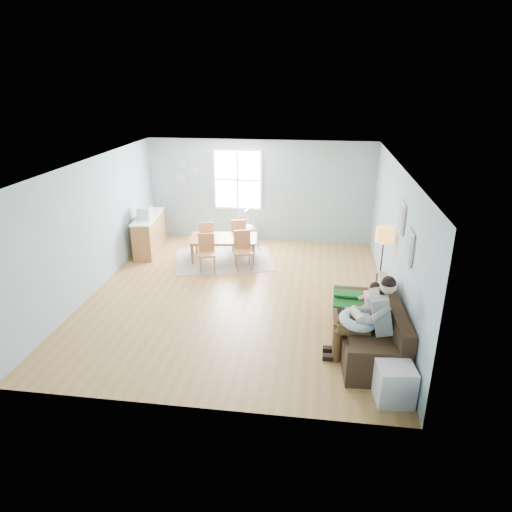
# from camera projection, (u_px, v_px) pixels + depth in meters

# --- Properties ---
(room) EXTENTS (8.40, 9.40, 3.90)m
(room) POSITION_uv_depth(u_px,v_px,m) (237.00, 178.00, 8.55)
(room) COLOR olive
(window) EXTENTS (1.32, 0.08, 1.62)m
(window) POSITION_uv_depth(u_px,v_px,m) (238.00, 180.00, 12.10)
(window) COLOR silver
(window) RESTS_ON room
(pictures) EXTENTS (0.05, 1.34, 0.74)m
(pictures) POSITION_uv_depth(u_px,v_px,m) (405.00, 232.00, 7.42)
(pictures) COLOR silver
(pictures) RESTS_ON room
(wall_plates) EXTENTS (0.67, 0.02, 0.66)m
(wall_plates) POSITION_uv_depth(u_px,v_px,m) (186.00, 172.00, 12.22)
(wall_plates) COLOR #8D9EA9
(wall_plates) RESTS_ON room
(sofa) EXTENTS (1.06, 2.23, 0.88)m
(sofa) POSITION_uv_depth(u_px,v_px,m) (372.00, 332.00, 7.46)
(sofa) COLOR black
(sofa) RESTS_ON room
(green_throw) EXTENTS (1.03, 0.90, 0.04)m
(green_throw) POSITION_uv_depth(u_px,v_px,m) (362.00, 298.00, 8.05)
(green_throw) COLOR #155C1E
(green_throw) RESTS_ON sofa
(beige_pillow) EXTENTS (0.16, 0.51, 0.51)m
(beige_pillow) POSITION_uv_depth(u_px,v_px,m) (383.00, 291.00, 7.79)
(beige_pillow) COLOR tan
(beige_pillow) RESTS_ON sofa
(father) EXTENTS (1.03, 0.48, 1.45)m
(father) POSITION_uv_depth(u_px,v_px,m) (369.00, 316.00, 7.01)
(father) COLOR gray
(father) RESTS_ON sofa
(nursing_pillow) EXTENTS (0.60, 0.59, 0.24)m
(nursing_pillow) POSITION_uv_depth(u_px,v_px,m) (357.00, 321.00, 7.05)
(nursing_pillow) COLOR silver
(nursing_pillow) RESTS_ON father
(infant) EXTENTS (0.25, 0.41, 0.15)m
(infant) POSITION_uv_depth(u_px,v_px,m) (357.00, 314.00, 7.05)
(infant) COLOR silver
(infant) RESTS_ON nursing_pillow
(toddler) EXTENTS (0.58, 0.32, 0.88)m
(toddler) POSITION_uv_depth(u_px,v_px,m) (367.00, 302.00, 7.50)
(toddler) COLOR white
(toddler) RESTS_ON sofa
(floor_lamp) EXTENTS (0.32, 0.32, 1.59)m
(floor_lamp) POSITION_uv_depth(u_px,v_px,m) (384.00, 241.00, 8.58)
(floor_lamp) COLOR black
(floor_lamp) RESTS_ON room
(storage_cube) EXTENTS (0.55, 0.50, 0.55)m
(storage_cube) POSITION_uv_depth(u_px,v_px,m) (394.00, 384.00, 6.25)
(storage_cube) COLOR white
(storage_cube) RESTS_ON room
(rug) EXTENTS (2.70, 2.30, 0.01)m
(rug) POSITION_uv_depth(u_px,v_px,m) (224.00, 259.00, 11.22)
(rug) COLOR gray
(rug) RESTS_ON room
(dining_table) EXTENTS (1.71, 1.09, 0.57)m
(dining_table) POSITION_uv_depth(u_px,v_px,m) (224.00, 249.00, 11.12)
(dining_table) COLOR brown
(dining_table) RESTS_ON rug
(chair_sw) EXTENTS (0.48, 0.48, 0.86)m
(chair_sw) POSITION_uv_depth(u_px,v_px,m) (207.00, 250.00, 10.47)
(chair_sw) COLOR #A35C38
(chair_sw) RESTS_ON rug
(chair_se) EXTENTS (0.51, 0.51, 0.90)m
(chair_se) POSITION_uv_depth(u_px,v_px,m) (243.00, 248.00, 10.56)
(chair_se) COLOR #A35C38
(chair_se) RESTS_ON rug
(chair_nw) EXTENTS (0.48, 0.48, 0.83)m
(chair_nw) POSITION_uv_depth(u_px,v_px,m) (206.00, 235.00, 11.54)
(chair_nw) COLOR #A35C38
(chair_nw) RESTS_ON rug
(chair_ne) EXTENTS (0.47, 0.47, 0.87)m
(chair_ne) POSITION_uv_depth(u_px,v_px,m) (239.00, 233.00, 11.62)
(chair_ne) COLOR #A35C38
(chair_ne) RESTS_ON rug
(counter) EXTENTS (0.68, 1.72, 0.94)m
(counter) POSITION_uv_depth(u_px,v_px,m) (149.00, 233.00, 11.65)
(counter) COLOR brown
(counter) RESTS_ON room
(monitor) EXTENTS (0.32, 0.31, 0.30)m
(monitor) POSITION_uv_depth(u_px,v_px,m) (144.00, 214.00, 11.13)
(monitor) COLOR silver
(monitor) RESTS_ON counter
(baby_swing) EXTENTS (1.06, 1.08, 0.96)m
(baby_swing) POSITION_uv_depth(u_px,v_px,m) (248.00, 228.00, 12.15)
(baby_swing) COLOR silver
(baby_swing) RESTS_ON room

